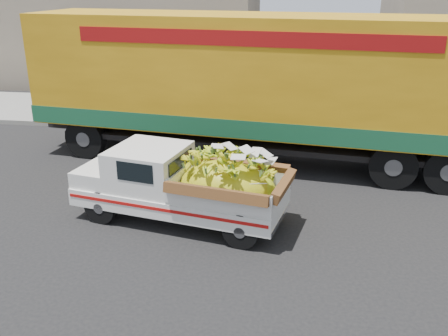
# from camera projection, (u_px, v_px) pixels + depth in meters

# --- Properties ---
(ground) EXTENTS (100.00, 100.00, 0.00)m
(ground) POSITION_uv_depth(u_px,v_px,m) (135.00, 227.00, 9.89)
(ground) COLOR black
(ground) RESTS_ON ground
(curb) EXTENTS (60.00, 0.25, 0.15)m
(curb) POSITION_uv_depth(u_px,v_px,m) (200.00, 129.00, 16.07)
(curb) COLOR gray
(curb) RESTS_ON ground
(sidewalk) EXTENTS (60.00, 4.00, 0.14)m
(sidewalk) POSITION_uv_depth(u_px,v_px,m) (211.00, 113.00, 18.01)
(sidewalk) COLOR gray
(sidewalk) RESTS_ON ground
(building_left) EXTENTS (18.00, 6.00, 5.00)m
(building_left) POSITION_uv_depth(u_px,v_px,m) (66.00, 26.00, 23.70)
(building_left) COLOR gray
(building_left) RESTS_ON ground
(pickup_truck) EXTENTS (4.43, 2.35, 1.47)m
(pickup_truck) POSITION_uv_depth(u_px,v_px,m) (194.00, 186.00, 9.82)
(pickup_truck) COLOR black
(pickup_truck) RESTS_ON ground
(semi_trailer) EXTENTS (12.04, 3.99, 3.80)m
(semi_trailer) POSITION_uv_depth(u_px,v_px,m) (257.00, 83.00, 12.79)
(semi_trailer) COLOR black
(semi_trailer) RESTS_ON ground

